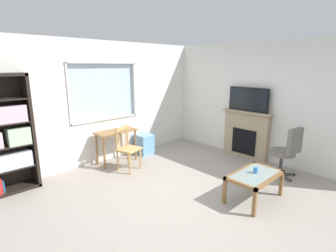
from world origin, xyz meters
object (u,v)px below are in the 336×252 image
object	(u,v)px
plastic_drawer_unit	(144,144)
tv	(248,99)
office_chair	(287,150)
coffee_table	(255,178)
sippy_cup	(255,170)
desk_under_window	(116,137)
fireplace	(246,134)
wooden_chair	(127,148)
bookshelf	(1,136)

from	to	relation	value
plastic_drawer_unit	tv	distance (m)	2.66
tv	office_chair	size ratio (longest dim) A/B	0.95
coffee_table	sippy_cup	xyz separation A→B (m)	(0.04, 0.01, 0.11)
desk_under_window	coffee_table	bearing A→B (deg)	-76.42
sippy_cup	office_chair	bearing A→B (deg)	-0.52
plastic_drawer_unit	fireplace	bearing A→B (deg)	-49.57
office_chair	wooden_chair	bearing A→B (deg)	129.50
tv	office_chair	bearing A→B (deg)	-111.92
office_chair	sippy_cup	bearing A→B (deg)	179.48
wooden_chair	fireplace	xyz separation A→B (m)	(2.44, -1.28, 0.09)
coffee_table	wooden_chair	bearing A→B (deg)	107.86
bookshelf	plastic_drawer_unit	xyz separation A→B (m)	(2.90, -0.06, -0.76)
desk_under_window	plastic_drawer_unit	bearing A→B (deg)	3.57
wooden_chair	coffee_table	bearing A→B (deg)	-72.14
sippy_cup	wooden_chair	bearing A→B (deg)	108.76
wooden_chair	coffee_table	xyz separation A→B (m)	(0.77, -2.40, -0.09)
bookshelf	sippy_cup	world-z (taller)	bookshelf
bookshelf	office_chair	world-z (taller)	bookshelf
office_chair	coffee_table	distance (m)	1.21
bookshelf	fireplace	distance (m)	4.87
wooden_chair	coffee_table	distance (m)	2.52
tv	fireplace	bearing A→B (deg)	-0.00
wooden_chair	bookshelf	bearing A→B (deg)	162.93
desk_under_window	coffee_table	size ratio (longest dim) A/B	0.95
fireplace	tv	size ratio (longest dim) A/B	1.23
sippy_cup	tv	bearing A→B (deg)	34.44
wooden_chair	tv	bearing A→B (deg)	-27.79
fireplace	coffee_table	distance (m)	2.02
bookshelf	desk_under_window	bearing A→B (deg)	-2.93
desk_under_window	sippy_cup	world-z (taller)	desk_under_window
tv	office_chair	world-z (taller)	tv
tv	office_chair	xyz separation A→B (m)	(-0.45, -1.12, -0.81)
wooden_chair	office_chair	xyz separation A→B (m)	(1.97, -2.39, 0.09)
wooden_chair	fireplace	world-z (taller)	fireplace
office_chair	tv	bearing A→B (deg)	68.08
bookshelf	plastic_drawer_unit	world-z (taller)	bookshelf
wooden_chair	sippy_cup	distance (m)	2.52
tv	sippy_cup	bearing A→B (deg)	-145.56
fireplace	coffee_table	bearing A→B (deg)	-146.11
fireplace	tv	bearing A→B (deg)	180.00
plastic_drawer_unit	coffee_table	size ratio (longest dim) A/B	0.51
plastic_drawer_unit	wooden_chair	bearing A→B (deg)	-146.99
plastic_drawer_unit	fireplace	size ratio (longest dim) A/B	0.41
coffee_table	office_chair	bearing A→B (deg)	0.18
tv	plastic_drawer_unit	bearing A→B (deg)	130.10
fireplace	office_chair	size ratio (longest dim) A/B	1.16
sippy_cup	bookshelf	bearing A→B (deg)	133.35
wooden_chair	plastic_drawer_unit	xyz separation A→B (m)	(0.87, 0.57, -0.23)
fireplace	office_chair	xyz separation A→B (m)	(-0.47, -1.12, 0.00)
desk_under_window	office_chair	world-z (taller)	office_chair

